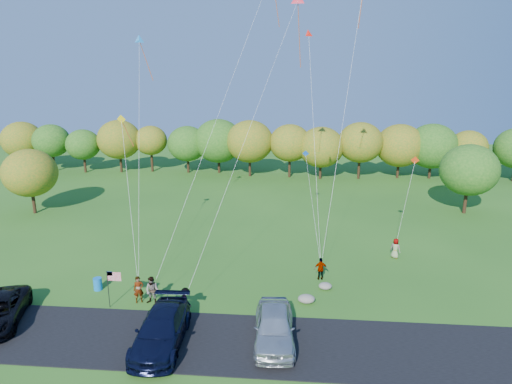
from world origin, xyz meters
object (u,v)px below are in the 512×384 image
flyer_b (152,291)px  trash_barrel (98,284)px  flyer_e (395,248)px  park_bench (3,296)px  flyer_c (186,300)px  flyer_d (321,269)px  minivan_navy (161,330)px  minivan_silver (274,326)px  flyer_a (139,290)px

flyer_b → trash_barrel: bearing=172.4°
flyer_e → park_bench: size_ratio=1.07×
flyer_e → park_bench: bearing=54.9°
flyer_b → flyer_c: (2.41, -0.77, -0.14)m
flyer_d → park_bench: bearing=7.9°
minivan_navy → flyer_d: (9.28, 9.11, -0.12)m
flyer_d → trash_barrel: size_ratio=1.92×
flyer_b → flyer_d: (11.22, 4.59, -0.11)m
flyer_c → flyer_d: bearing=-104.0°
minivan_silver → flyer_a: (-9.16, 3.82, -0.09)m
flyer_c → flyer_d: size_ratio=0.96×
flyer_e → trash_barrel: 23.19m
flyer_c → park_bench: 12.35m
flyer_a → flyer_e: (18.45, 8.99, -0.09)m
flyer_a → minivan_silver: bearing=-46.0°
flyer_e → trash_barrel: flyer_e is taller
flyer_c → trash_barrel: (-6.85, 2.37, -0.37)m
flyer_c → park_bench: flyer_c is taller
minivan_navy → minivan_silver: 6.32m
flyer_b → flyer_e: 19.72m
flyer_b → park_bench: (-9.93, -0.76, -0.49)m
flyer_b → flyer_c: bearing=-5.6°
minivan_silver → flyer_c: minivan_silver is taller
minivan_silver → flyer_c: (-5.80, 2.92, -0.20)m
minivan_silver → flyer_e: size_ratio=3.35×
minivan_silver → flyer_e: 15.83m
flyer_b → park_bench: 9.97m
flyer_e → park_bench: flyer_e is taller
park_bench → flyer_e: bearing=-5.2°
minivan_silver → flyer_b: (-8.20, 3.69, -0.06)m
park_bench → trash_barrel: (5.49, 2.37, -0.03)m
flyer_b → flyer_a: bearing=-175.5°
minivan_silver → park_bench: minivan_silver is taller
minivan_silver → trash_barrel: (-12.65, 5.30, -0.57)m
flyer_a → flyer_c: bearing=-38.3°
flyer_b → flyer_e: flyer_b is taller
flyer_c → flyer_e: size_ratio=0.98×
flyer_a → park_bench: bearing=162.4°
trash_barrel → flyer_e: bearing=18.9°
minivan_navy → minivan_silver: bearing=5.4°
flyer_a → flyer_e: flyer_a is taller
flyer_c → flyer_e: flyer_e is taller
flyer_c → minivan_navy: bearing=127.5°
flyer_b → flyer_d: flyer_b is taller
flyer_a → park_bench: (-8.97, -0.89, -0.45)m
flyer_b → trash_barrel: flyer_b is taller
flyer_e → flyer_c: bearing=68.4°
flyer_a → flyer_b: flyer_b is taller
flyer_e → trash_barrel: (-21.93, -7.52, -0.39)m
flyer_b → flyer_e: size_ratio=1.14×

